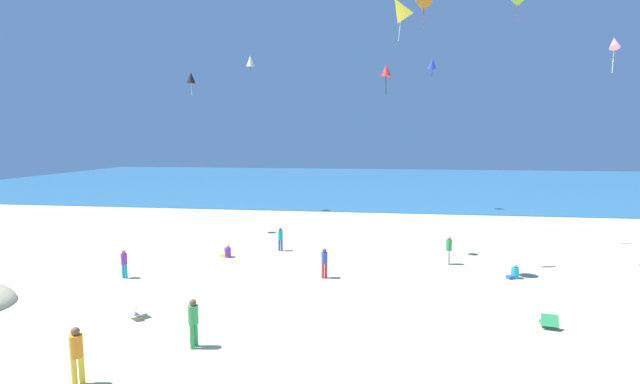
{
  "coord_description": "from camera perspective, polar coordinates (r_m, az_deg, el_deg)",
  "views": [
    {
      "loc": [
        2.94,
        -12.86,
        6.79
      ],
      "look_at": [
        0.0,
        8.11,
        4.26
      ],
      "focal_mm": 25.0,
      "sensor_mm": 36.0,
      "label": 1
    }
  ],
  "objects": [
    {
      "name": "kite_white",
      "position": [
        42.79,
        -8.9,
        16.25
      ],
      "size": [
        0.88,
        0.98,
        1.33
      ],
      "rotation": [
        0.0,
        0.0,
        0.09
      ],
      "color": "white"
    },
    {
      "name": "person_3",
      "position": [
        14.6,
        -28.71,
        -17.53
      ],
      "size": [
        0.47,
        0.47,
        1.68
      ],
      "rotation": [
        0.0,
        0.0,
        2.34
      ],
      "color": "yellow",
      "rests_on": "ground_plane"
    },
    {
      "name": "kite_yellow",
      "position": [
        22.73,
        10.21,
        22.13
      ],
      "size": [
        1.46,
        1.2,
        2.12
      ],
      "rotation": [
        0.0,
        0.0,
        5.03
      ],
      "color": "yellow"
    },
    {
      "name": "kite_red",
      "position": [
        26.33,
        8.47,
        15.19
      ],
      "size": [
        0.73,
        0.73,
        1.72
      ],
      "rotation": [
        0.0,
        0.0,
        5.94
      ],
      "color": "red"
    },
    {
      "name": "beach_chair_near_camera",
      "position": [
        18.83,
        -22.43,
        -13.97
      ],
      "size": [
        0.76,
        0.79,
        0.56
      ],
      "rotation": [
        0.0,
        0.0,
        0.98
      ],
      "color": "white",
      "rests_on": "ground_plane"
    },
    {
      "name": "person_1",
      "position": [
        27.31,
        -5.09,
        -5.84
      ],
      "size": [
        0.32,
        0.32,
        1.42
      ],
      "rotation": [
        0.0,
        0.0,
        4.58
      ],
      "color": "blue",
      "rests_on": "ground_plane"
    },
    {
      "name": "kite_lime",
      "position": [
        32.14,
        24.01,
        21.55
      ],
      "size": [
        0.85,
        0.24,
        1.73
      ],
      "rotation": [
        0.0,
        0.0,
        3.0
      ],
      "color": "#99DB33"
    },
    {
      "name": "kite_black",
      "position": [
        33.45,
        -16.19,
        13.88
      ],
      "size": [
        0.89,
        0.89,
        1.63
      ],
      "rotation": [
        0.0,
        0.0,
        4.02
      ],
      "color": "black"
    },
    {
      "name": "ocean_water",
      "position": [
        71.22,
        5.58,
        1.33
      ],
      "size": [
        120.0,
        60.0,
        0.05
      ],
      "primitive_type": "cube",
      "color": "teal",
      "rests_on": "ground_plane"
    },
    {
      "name": "person_7",
      "position": [
        24.08,
        23.61,
        -9.46
      ],
      "size": [
        0.68,
        0.56,
        0.76
      ],
      "rotation": [
        0.0,
        0.0,
        3.62
      ],
      "color": "#19ADB2",
      "rests_on": "ground_plane"
    },
    {
      "name": "kite_pink",
      "position": [
        20.3,
        33.52,
        15.62
      ],
      "size": [
        0.45,
        0.56,
        1.34
      ],
      "rotation": [
        0.0,
        0.0,
        2.95
      ],
      "color": "pink"
    },
    {
      "name": "kite_orange",
      "position": [
        24.74,
        13.19,
        22.57
      ],
      "size": [
        0.88,
        0.35,
        1.73
      ],
      "rotation": [
        0.0,
        0.0,
        3.34
      ],
      "color": "orange"
    },
    {
      "name": "person_4",
      "position": [
        15.6,
        -15.9,
        -15.45
      ],
      "size": [
        0.4,
        0.4,
        1.64
      ],
      "rotation": [
        0.0,
        0.0,
        6.0
      ],
      "color": "green",
      "rests_on": "ground_plane"
    },
    {
      "name": "person_6",
      "position": [
        23.99,
        -23.79,
        -8.19
      ],
      "size": [
        0.3,
        0.3,
        1.42
      ],
      "rotation": [
        0.0,
        0.0,
        4.64
      ],
      "color": "#19ADB2",
      "rests_on": "ground_plane"
    },
    {
      "name": "person_2",
      "position": [
        26.48,
        -11.8,
        -7.56
      ],
      "size": [
        0.67,
        0.48,
        0.76
      ],
      "rotation": [
        0.0,
        0.0,
        2.85
      ],
      "color": "purple",
      "rests_on": "ground_plane"
    },
    {
      "name": "person_0",
      "position": [
        25.31,
        16.16,
        -6.89
      ],
      "size": [
        0.4,
        0.4,
        1.58
      ],
      "rotation": [
        0.0,
        0.0,
        5.93
      ],
      "color": "white",
      "rests_on": "ground_plane"
    },
    {
      "name": "ground_plane",
      "position": [
        24.03,
        0.63,
        -9.6
      ],
      "size": [
        120.0,
        120.0,
        0.0
      ],
      "primitive_type": "plane",
      "color": "#C6B58C"
    },
    {
      "name": "kite_blue",
      "position": [
        44.35,
        14.18,
        15.68
      ],
      "size": [
        0.91,
        1.17,
        1.75
      ],
      "rotation": [
        0.0,
        0.0,
        0.13
      ],
      "color": "blue"
    },
    {
      "name": "person_5",
      "position": [
        22.0,
        0.57,
        -8.82
      ],
      "size": [
        0.41,
        0.41,
        1.49
      ],
      "rotation": [
        0.0,
        0.0,
        2.12
      ],
      "color": "red",
      "rests_on": "ground_plane"
    },
    {
      "name": "beach_chair_far_left",
      "position": [
        18.63,
        27.26,
        -14.55
      ],
      "size": [
        0.66,
        0.69,
        0.54
      ],
      "rotation": [
        0.0,
        0.0,
        1.4
      ],
      "color": "#2D9956",
      "rests_on": "ground_plane"
    }
  ]
}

